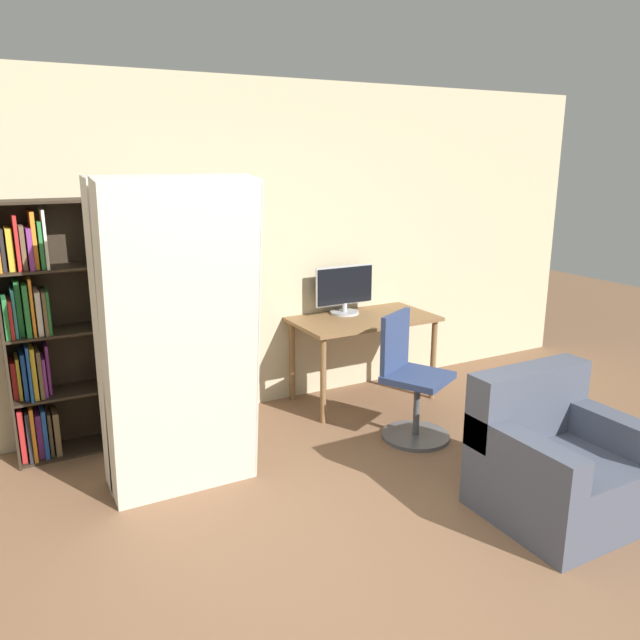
% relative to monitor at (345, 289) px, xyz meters
% --- Properties ---
extents(ground_plane, '(16.00, 16.00, 0.00)m').
position_rel_monitor_xyz_m(ground_plane, '(-1.29, -2.61, -0.97)').
color(ground_plane, brown).
extents(wall_back, '(8.00, 0.06, 2.70)m').
position_rel_monitor_xyz_m(wall_back, '(-1.29, 0.17, 0.38)').
color(wall_back, '#C6B793').
rests_on(wall_back, ground).
extents(desk, '(1.23, 0.69, 0.75)m').
position_rel_monitor_xyz_m(desk, '(0.08, -0.20, -0.32)').
color(desk, brown).
rests_on(desk, ground).
extents(monitor, '(0.56, 0.25, 0.43)m').
position_rel_monitor_xyz_m(monitor, '(0.00, 0.00, 0.00)').
color(monitor, '#B7B7BC').
rests_on(monitor, desk).
extents(office_chair, '(0.59, 0.59, 0.97)m').
position_rel_monitor_xyz_m(office_chair, '(-0.02, -1.02, -0.57)').
color(office_chair, '#4C4C51').
rests_on(office_chair, ground).
extents(bookshelf, '(0.64, 0.34, 1.82)m').
position_rel_monitor_xyz_m(bookshelf, '(-2.47, -0.00, -0.07)').
color(bookshelf, '#2D2319').
rests_on(bookshelf, ground).
extents(mattress_near, '(0.91, 0.47, 2.00)m').
position_rel_monitor_xyz_m(mattress_near, '(-1.75, -1.04, 0.03)').
color(mattress_near, beige).
rests_on(mattress_near, ground).
extents(mattress_far, '(0.91, 0.35, 2.00)m').
position_rel_monitor_xyz_m(mattress_far, '(-1.75, -0.80, 0.03)').
color(mattress_far, beige).
rests_on(mattress_far, ground).
extents(armchair, '(0.85, 0.80, 0.85)m').
position_rel_monitor_xyz_m(armchair, '(0.12, -2.28, -0.65)').
color(armchair, '#474C5B').
rests_on(armchair, ground).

